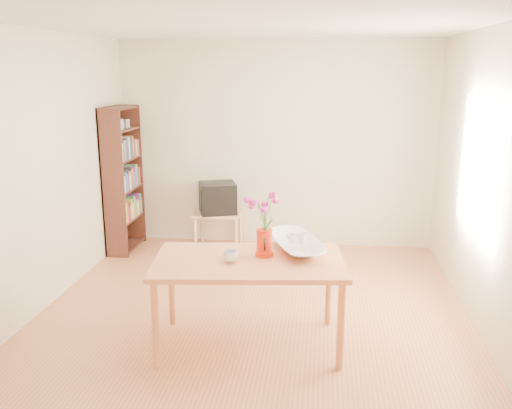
# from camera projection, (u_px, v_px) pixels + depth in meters

# --- Properties ---
(room) EXTENTS (4.50, 4.50, 4.50)m
(room) POSITION_uv_depth(u_px,v_px,m) (255.00, 179.00, 4.72)
(room) COLOR #AD633D
(room) RESTS_ON ground
(table) EXTENTS (1.61, 1.03, 0.75)m
(table) POSITION_uv_depth(u_px,v_px,m) (249.00, 268.00, 4.36)
(table) COLOR #C46B43
(table) RESTS_ON ground
(tv_stand) EXTENTS (0.60, 0.45, 0.46)m
(tv_stand) POSITION_uv_depth(u_px,v_px,m) (218.00, 218.00, 6.92)
(tv_stand) COLOR tan
(tv_stand) RESTS_ON ground
(bookshelf) EXTENTS (0.28, 0.70, 1.80)m
(bookshelf) POSITION_uv_depth(u_px,v_px,m) (124.00, 184.00, 6.74)
(bookshelf) COLOR black
(bookshelf) RESTS_ON ground
(pitcher) EXTENTS (0.15, 0.23, 0.23)m
(pitcher) POSITION_uv_depth(u_px,v_px,m) (264.00, 244.00, 4.41)
(pitcher) COLOR red
(pitcher) RESTS_ON table
(flowers) EXTENTS (0.26, 0.26, 0.36)m
(flowers) POSITION_uv_depth(u_px,v_px,m) (264.00, 209.00, 4.34)
(flowers) COLOR #EB37B5
(flowers) RESTS_ON pitcher
(mug) EXTENTS (0.13, 0.13, 0.09)m
(mug) POSITION_uv_depth(u_px,v_px,m) (231.00, 256.00, 4.28)
(mug) COLOR white
(mug) RESTS_ON table
(bowl) EXTENTS (0.69, 0.69, 0.51)m
(bowl) POSITION_uv_depth(u_px,v_px,m) (296.00, 220.00, 4.54)
(bowl) COLOR white
(bowl) RESTS_ON table
(teacup_a) EXTENTS (0.10, 0.10, 0.07)m
(teacup_a) POSITION_uv_depth(u_px,v_px,m) (292.00, 225.00, 4.55)
(teacup_a) COLOR white
(teacup_a) RESTS_ON bowl
(teacup_b) EXTENTS (0.10, 0.10, 0.07)m
(teacup_b) POSITION_uv_depth(u_px,v_px,m) (302.00, 225.00, 4.56)
(teacup_b) COLOR white
(teacup_b) RESTS_ON bowl
(television) EXTENTS (0.55, 0.53, 0.38)m
(television) POSITION_uv_depth(u_px,v_px,m) (218.00, 197.00, 6.87)
(television) COLOR black
(television) RESTS_ON tv_stand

